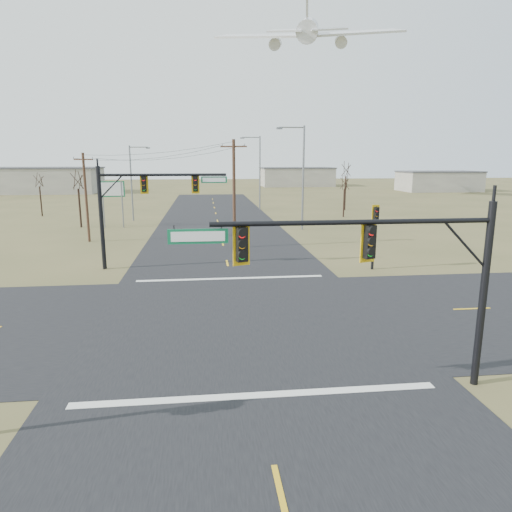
{
  "coord_description": "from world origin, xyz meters",
  "views": [
    {
      "loc": [
        -1.59,
        -21.01,
        7.57
      ],
      "look_at": [
        0.9,
        1.0,
        2.86
      ],
      "focal_mm": 32.0,
      "sensor_mm": 36.0,
      "label": 1
    }
  ],
  "objects_px": {
    "bare_tree_b": "(39,180)",
    "mast_arm_far": "(144,195)",
    "utility_pole_far": "(86,196)",
    "streetlight_a": "(301,172)",
    "streetlight_b": "(258,169)",
    "pedestal_signal_ne": "(375,223)",
    "highway_sign": "(112,194)",
    "bare_tree_d": "(346,169)",
    "mast_arm_near": "(368,256)",
    "streetlight_c": "(133,179)",
    "bare_tree_c": "(345,182)",
    "utility_pole_near": "(234,193)",
    "bare_tree_a": "(78,179)"
  },
  "relations": [
    {
      "from": "bare_tree_a",
      "to": "bare_tree_b",
      "type": "xyz_separation_m",
      "value": [
        -7.93,
        11.2,
        -0.49
      ]
    },
    {
      "from": "bare_tree_b",
      "to": "bare_tree_d",
      "type": "bearing_deg",
      "value": 3.87
    },
    {
      "from": "streetlight_c",
      "to": "bare_tree_a",
      "type": "relative_size",
      "value": 1.35
    },
    {
      "from": "streetlight_a",
      "to": "bare_tree_b",
      "type": "distance_m",
      "value": 35.93
    },
    {
      "from": "utility_pole_near",
      "to": "bare_tree_b",
      "type": "bearing_deg",
      "value": 133.86
    },
    {
      "from": "streetlight_a",
      "to": "utility_pole_far",
      "type": "bearing_deg",
      "value": -173.62
    },
    {
      "from": "streetlight_b",
      "to": "bare_tree_a",
      "type": "relative_size",
      "value": 1.6
    },
    {
      "from": "utility_pole_far",
      "to": "mast_arm_near",
      "type": "bearing_deg",
      "value": -62.21
    },
    {
      "from": "mast_arm_near",
      "to": "bare_tree_d",
      "type": "distance_m",
      "value": 56.29
    },
    {
      "from": "bare_tree_a",
      "to": "bare_tree_b",
      "type": "relative_size",
      "value": 1.11
    },
    {
      "from": "streetlight_a",
      "to": "bare_tree_a",
      "type": "distance_m",
      "value": 24.8
    },
    {
      "from": "streetlight_a",
      "to": "streetlight_c",
      "type": "height_order",
      "value": "streetlight_a"
    },
    {
      "from": "streetlight_c",
      "to": "streetlight_b",
      "type": "bearing_deg",
      "value": 31.55
    },
    {
      "from": "pedestal_signal_ne",
      "to": "bare_tree_a",
      "type": "distance_m",
      "value": 34.73
    },
    {
      "from": "utility_pole_near",
      "to": "streetlight_a",
      "type": "relative_size",
      "value": 0.83
    },
    {
      "from": "utility_pole_near",
      "to": "bare_tree_d",
      "type": "relative_size",
      "value": 1.2
    },
    {
      "from": "bare_tree_d",
      "to": "mast_arm_far",
      "type": "bearing_deg",
      "value": -125.81
    },
    {
      "from": "utility_pole_far",
      "to": "bare_tree_d",
      "type": "relative_size",
      "value": 1.06
    },
    {
      "from": "utility_pole_far",
      "to": "streetlight_a",
      "type": "height_order",
      "value": "streetlight_a"
    },
    {
      "from": "mast_arm_near",
      "to": "pedestal_signal_ne",
      "type": "distance_m",
      "value": 17.71
    },
    {
      "from": "mast_arm_far",
      "to": "bare_tree_d",
      "type": "relative_size",
      "value": 1.15
    },
    {
      "from": "mast_arm_near",
      "to": "highway_sign",
      "type": "relative_size",
      "value": 1.99
    },
    {
      "from": "utility_pole_near",
      "to": "streetlight_b",
      "type": "relative_size",
      "value": 0.84
    },
    {
      "from": "streetlight_a",
      "to": "streetlight_c",
      "type": "bearing_deg",
      "value": 146.34
    },
    {
      "from": "utility_pole_near",
      "to": "utility_pole_far",
      "type": "xyz_separation_m",
      "value": [
        -13.36,
        4.62,
        -0.51
      ]
    },
    {
      "from": "highway_sign",
      "to": "streetlight_a",
      "type": "xyz_separation_m",
      "value": [
        20.58,
        -3.71,
        2.47
      ]
    },
    {
      "from": "pedestal_signal_ne",
      "to": "streetlight_b",
      "type": "distance_m",
      "value": 39.42
    },
    {
      "from": "bare_tree_b",
      "to": "streetlight_c",
      "type": "bearing_deg",
      "value": -25.1
    },
    {
      "from": "mast_arm_far",
      "to": "bare_tree_c",
      "type": "distance_m",
      "value": 35.01
    },
    {
      "from": "utility_pole_far",
      "to": "bare_tree_c",
      "type": "relative_size",
      "value": 1.38
    },
    {
      "from": "utility_pole_far",
      "to": "bare_tree_b",
      "type": "xyz_separation_m",
      "value": [
        -11.08,
        20.81,
        0.62
      ]
    },
    {
      "from": "bare_tree_b",
      "to": "mast_arm_far",
      "type": "bearing_deg",
      "value": -61.13
    },
    {
      "from": "streetlight_b",
      "to": "bare_tree_c",
      "type": "distance_m",
      "value": 14.47
    },
    {
      "from": "highway_sign",
      "to": "bare_tree_d",
      "type": "distance_m",
      "value": 34.85
    },
    {
      "from": "utility_pole_near",
      "to": "streetlight_c",
      "type": "distance_m",
      "value": 22.3
    },
    {
      "from": "mast_arm_far",
      "to": "streetlight_a",
      "type": "xyz_separation_m",
      "value": [
        14.53,
        16.53,
        1.06
      ]
    },
    {
      "from": "mast_arm_far",
      "to": "utility_pole_far",
      "type": "relative_size",
      "value": 1.08
    },
    {
      "from": "streetlight_b",
      "to": "bare_tree_a",
      "type": "height_order",
      "value": "streetlight_b"
    },
    {
      "from": "streetlight_c",
      "to": "bare_tree_c",
      "type": "relative_size",
      "value": 1.56
    },
    {
      "from": "streetlight_a",
      "to": "bare_tree_c",
      "type": "relative_size",
      "value": 1.87
    },
    {
      "from": "streetlight_c",
      "to": "bare_tree_b",
      "type": "distance_m",
      "value": 14.58
    },
    {
      "from": "mast_arm_far",
      "to": "highway_sign",
      "type": "xyz_separation_m",
      "value": [
        -6.05,
        20.25,
        -1.41
      ]
    },
    {
      "from": "streetlight_b",
      "to": "pedestal_signal_ne",
      "type": "bearing_deg",
      "value": -68.85
    },
    {
      "from": "utility_pole_near",
      "to": "bare_tree_c",
      "type": "relative_size",
      "value": 1.56
    },
    {
      "from": "streetlight_c",
      "to": "streetlight_a",
      "type": "bearing_deg",
      "value": -27.48
    },
    {
      "from": "utility_pole_near",
      "to": "bare_tree_a",
      "type": "relative_size",
      "value": 1.35
    },
    {
      "from": "mast_arm_far",
      "to": "utility_pole_near",
      "type": "distance_m",
      "value": 9.53
    },
    {
      "from": "highway_sign",
      "to": "bare_tree_d",
      "type": "height_order",
      "value": "bare_tree_d"
    },
    {
      "from": "mast_arm_far",
      "to": "streetlight_c",
      "type": "xyz_separation_m",
      "value": [
        -4.57,
        26.05,
        0.03
      ]
    },
    {
      "from": "mast_arm_far",
      "to": "bare_tree_c",
      "type": "xyz_separation_m",
      "value": [
        22.58,
        26.75,
        -0.52
      ]
    }
  ]
}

